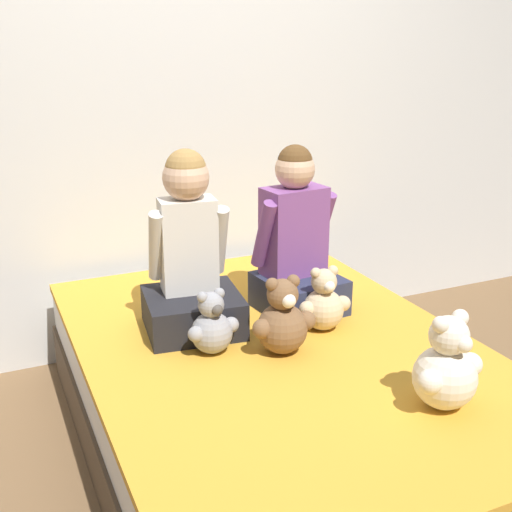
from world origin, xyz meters
The scene contains 9 objects.
ground_plane centered at (0.00, 0.00, 0.00)m, with size 14.00×14.00×0.00m, color brown.
wall_behind_bed centered at (0.00, 1.12, 1.25)m, with size 8.00×0.06×2.50m.
bed centered at (0.00, 0.00, 0.22)m, with size 1.39×1.98×0.45m.
child_on_left centered at (-0.24, 0.29, 0.73)m, with size 0.39×0.37×0.69m.
child_on_right centered at (0.21, 0.29, 0.73)m, with size 0.35×0.35×0.67m.
teddy_bear_held_by_left_child centered at (-0.24, 0.05, 0.55)m, with size 0.20×0.15×0.24m.
teddy_bear_held_by_right_child centered at (0.22, 0.06, 0.56)m, with size 0.21×0.16×0.25m.
teddy_bear_between_children centered at (-0.01, -0.05, 0.57)m, with size 0.24×0.18×0.29m.
teddy_bear_at_foot_of_bed centered at (0.27, -0.57, 0.58)m, with size 0.25×0.19×0.31m.
Camera 1 is at (-0.94, -1.89, 1.52)m, focal length 45.00 mm.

